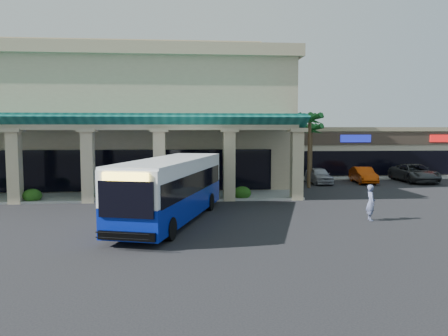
{
  "coord_description": "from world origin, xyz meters",
  "views": [
    {
      "loc": [
        -1.29,
        -23.01,
        4.63
      ],
      "look_at": [
        1.12,
        4.64,
        2.2
      ],
      "focal_mm": 35.0,
      "sensor_mm": 36.0,
      "label": 1
    }
  ],
  "objects": [
    {
      "name": "transit_bus",
      "position": [
        -2.04,
        -1.0,
        1.59
      ],
      "size": [
        5.82,
        11.67,
        3.18
      ],
      "primitive_type": null,
      "rotation": [
        0.0,
        0.0,
        -0.29
      ],
      "color": "#071C96",
      "rests_on": "ground"
    },
    {
      "name": "ground",
      "position": [
        0.0,
        0.0,
        0.0
      ],
      "size": [
        110.0,
        110.0,
        0.0
      ],
      "primitive_type": "plane",
      "color": "black"
    },
    {
      "name": "arcade",
      "position": [
        -8.0,
        6.8,
        2.85
      ],
      "size": [
        30.0,
        6.2,
        5.7
      ],
      "primitive_type": null,
      "color": "#0D534C",
      "rests_on": "ground"
    },
    {
      "name": "palm_1",
      "position": [
        9.5,
        14.0,
        2.9
      ],
      "size": [
        2.4,
        2.4,
        5.8
      ],
      "primitive_type": null,
      "color": "#15521F",
      "rests_on": "ground"
    },
    {
      "name": "car_silver",
      "position": [
        10.15,
        13.7,
        0.7
      ],
      "size": [
        1.68,
        4.12,
        1.4
      ],
      "primitive_type": "imported",
      "rotation": [
        0.0,
        0.0,
        0.01
      ],
      "color": "#9D9EA8",
      "rests_on": "ground"
    },
    {
      "name": "strip_mall",
      "position": [
        18.0,
        24.0,
        2.45
      ],
      "size": [
        22.5,
        12.5,
        4.9
      ],
      "primitive_type": null,
      "color": "beige",
      "rests_on": "ground"
    },
    {
      "name": "car_gray",
      "position": [
        19.01,
        14.1,
        0.79
      ],
      "size": [
        2.78,
        5.79,
        1.59
      ],
      "primitive_type": "imported",
      "rotation": [
        0.0,
        0.0,
        -0.02
      ],
      "color": "#333538",
      "rests_on": "ground"
    },
    {
      "name": "pedestrian",
      "position": [
        8.11,
        -1.68,
        0.92
      ],
      "size": [
        0.51,
        0.72,
        1.84
      ],
      "primitive_type": "imported",
      "rotation": [
        0.0,
        0.0,
        1.47
      ],
      "color": "slate",
      "rests_on": "ground"
    },
    {
      "name": "main_building",
      "position": [
        -8.0,
        16.0,
        5.67
      ],
      "size": [
        30.8,
        14.8,
        11.35
      ],
      "primitive_type": null,
      "color": "tan",
      "rests_on": "ground"
    },
    {
      "name": "car_white",
      "position": [
        14.13,
        13.68,
        0.7
      ],
      "size": [
        1.9,
        4.35,
        1.39
      ],
      "primitive_type": "imported",
      "rotation": [
        0.0,
        0.0,
        -0.1
      ],
      "color": "#AC3806",
      "rests_on": "ground"
    },
    {
      "name": "broadleaf_tree",
      "position": [
        7.5,
        19.0,
        2.41
      ],
      "size": [
        2.6,
        2.6,
        4.81
      ],
      "primitive_type": null,
      "color": "#1A420F",
      "rests_on": "ground"
    },
    {
      "name": "palm_0",
      "position": [
        8.5,
        11.0,
        3.3
      ],
      "size": [
        2.4,
        2.4,
        6.6
      ],
      "primitive_type": null,
      "color": "#15521F",
      "rests_on": "ground"
    }
  ]
}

